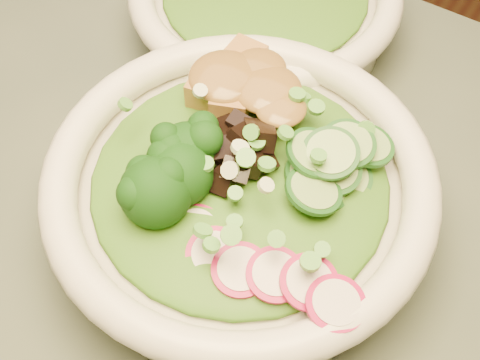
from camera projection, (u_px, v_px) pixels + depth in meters
The scene contains 10 objects.
salad_bowl at pixel (240, 196), 0.50m from camera, with size 0.29×0.29×0.08m.
side_bowl at pixel (265, 6), 0.63m from camera, with size 0.25×0.25×0.07m.
lettuce_bed at pixel (240, 179), 0.49m from camera, with size 0.22×0.22×0.03m, color #285C13.
broccoli_florets at pixel (144, 168), 0.47m from camera, with size 0.09×0.08×0.05m, color black, non-canonical shape.
radish_slices at pixel (246, 264), 0.44m from camera, with size 0.12×0.04×0.02m, color #AA0D44, non-canonical shape.
cucumber_slices at pixel (339, 169), 0.47m from camera, with size 0.08×0.08×0.04m, color #94B363, non-canonical shape.
mushroom_heap at pixel (240, 152), 0.48m from camera, with size 0.08×0.08×0.04m, color black, non-canonical shape.
tofu_cubes at pixel (242, 97), 0.51m from camera, with size 0.10×0.06×0.04m, color #A77737, non-canonical shape.
peanut_sauce at pixel (242, 84), 0.50m from camera, with size 0.08×0.06×0.02m, color brown.
scallion_garnish at pixel (240, 158), 0.46m from camera, with size 0.21×0.21×0.03m, color #55A339, non-canonical shape.
Camera 1 is at (0.08, -0.17, 1.21)m, focal length 50.00 mm.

